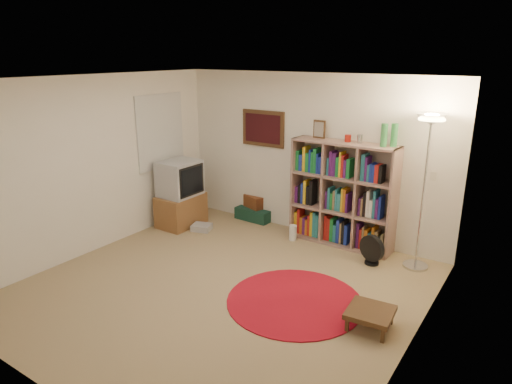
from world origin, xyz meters
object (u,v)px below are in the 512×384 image
Objects in this scene: floor_lamp at (429,142)px; side_table at (370,313)px; floor_fan at (372,250)px; suitcase at (256,213)px; bookshelf at (342,195)px; tv_stand at (181,195)px.

side_table is at bearing -90.26° from floor_lamp.
floor_fan reaches higher than suitcase.
floor_lamp is (1.20, -0.21, 0.96)m from bookshelf.
floor_lamp is at bearing -4.81° from suitcase.
bookshelf is 2.63m from tv_stand.
floor_lamp is 3.20× the size of suitcase.
floor_fan is at bearing -154.59° from floor_lamp.
floor_fan is 0.65× the size of suitcase.
tv_stand is 1.35m from suitcase.
floor_fan is (0.67, -0.46, -0.54)m from bookshelf.
tv_stand is at bearing -130.76° from suitcase.
bookshelf is 1.55m from floor_lamp.
floor_lamp is 4.91× the size of floor_fan.
tv_stand is (-2.50, -0.79, -0.23)m from bookshelf.
suitcase is at bearing 176.27° from bookshelf.
suitcase is 3.50m from side_table.
tv_stand is at bearing -171.06° from floor_lamp.
floor_fan is at bearing 6.57° from tv_stand.
bookshelf is 3.75× the size of side_table.
side_table reaches higher than suitcase.
side_table is (1.19, -1.93, -0.58)m from bookshelf.
floor_fan is at bearing 109.58° from side_table.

